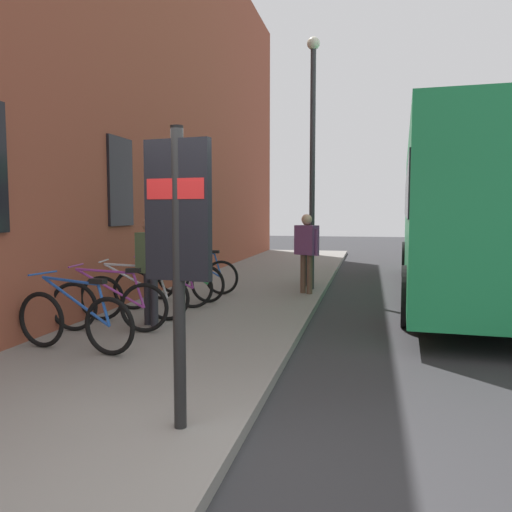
{
  "coord_description": "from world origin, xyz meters",
  "views": [
    {
      "loc": [
        -3.26,
        -0.97,
        1.86
      ],
      "look_at": [
        4.05,
        0.64,
        1.22
      ],
      "focal_mm": 36.46,
      "sensor_mm": 36.0,
      "label": 1
    }
  ],
  "objects_px": {
    "bicycle_by_door": "(135,296)",
    "street_lamp": "(313,143)",
    "bicycle_under_window": "(184,281)",
    "bicycle_beside_lamp": "(198,276)",
    "pedestrian_crossing_street": "(307,245)",
    "pedestrian_by_facade": "(150,260)",
    "transit_info_sign": "(178,230)",
    "pedestrian_near_bus": "(307,244)",
    "bicycle_far_end": "(75,320)",
    "city_bus": "(467,209)",
    "bicycle_leaning_wall": "(109,305)",
    "bicycle_mid_rack": "(164,287)"
  },
  "relations": [
    {
      "from": "bicycle_far_end",
      "to": "bicycle_mid_rack",
      "type": "height_order",
      "value": "same"
    },
    {
      "from": "transit_info_sign",
      "to": "bicycle_under_window",
      "type": "bearing_deg",
      "value": 20.03
    },
    {
      "from": "bicycle_leaning_wall",
      "to": "pedestrian_by_facade",
      "type": "xyz_separation_m",
      "value": [
        0.52,
        -0.42,
        0.62
      ]
    },
    {
      "from": "pedestrian_by_facade",
      "to": "street_lamp",
      "type": "bearing_deg",
      "value": -24.83
    },
    {
      "from": "bicycle_far_end",
      "to": "bicycle_beside_lamp",
      "type": "height_order",
      "value": "same"
    },
    {
      "from": "bicycle_by_door",
      "to": "bicycle_under_window",
      "type": "bearing_deg",
      "value": -3.71
    },
    {
      "from": "bicycle_under_window",
      "to": "street_lamp",
      "type": "xyz_separation_m",
      "value": [
        2.12,
        -2.25,
        2.85
      ]
    },
    {
      "from": "bicycle_leaning_wall",
      "to": "street_lamp",
      "type": "height_order",
      "value": "street_lamp"
    },
    {
      "from": "bicycle_leaning_wall",
      "to": "bicycle_under_window",
      "type": "relative_size",
      "value": 1.0
    },
    {
      "from": "bicycle_leaning_wall",
      "to": "city_bus",
      "type": "height_order",
      "value": "city_bus"
    },
    {
      "from": "bicycle_far_end",
      "to": "bicycle_leaning_wall",
      "type": "height_order",
      "value": "same"
    },
    {
      "from": "bicycle_mid_rack",
      "to": "pedestrian_crossing_street",
      "type": "bearing_deg",
      "value": -44.57
    },
    {
      "from": "bicycle_by_door",
      "to": "pedestrian_by_facade",
      "type": "relative_size",
      "value": 1.06
    },
    {
      "from": "bicycle_mid_rack",
      "to": "bicycle_by_door",
      "type": "bearing_deg",
      "value": 176.28
    },
    {
      "from": "bicycle_beside_lamp",
      "to": "transit_info_sign",
      "type": "height_order",
      "value": "transit_info_sign"
    },
    {
      "from": "bicycle_far_end",
      "to": "pedestrian_near_bus",
      "type": "xyz_separation_m",
      "value": [
        6.35,
        -2.13,
        0.6
      ]
    },
    {
      "from": "bicycle_under_window",
      "to": "transit_info_sign",
      "type": "xyz_separation_m",
      "value": [
        -5.63,
        -2.05,
        1.21
      ]
    },
    {
      "from": "pedestrian_near_bus",
      "to": "city_bus",
      "type": "bearing_deg",
      "value": -93.18
    },
    {
      "from": "bicycle_far_end",
      "to": "pedestrian_by_facade",
      "type": "distance_m",
      "value": 1.73
    },
    {
      "from": "bicycle_by_door",
      "to": "bicycle_beside_lamp",
      "type": "relative_size",
      "value": 0.98
    },
    {
      "from": "bicycle_leaning_wall",
      "to": "pedestrian_crossing_street",
      "type": "distance_m",
      "value": 4.81
    },
    {
      "from": "bicycle_leaning_wall",
      "to": "pedestrian_by_facade",
      "type": "relative_size",
      "value": 1.07
    },
    {
      "from": "bicycle_leaning_wall",
      "to": "bicycle_mid_rack",
      "type": "bearing_deg",
      "value": -2.87
    },
    {
      "from": "pedestrian_by_facade",
      "to": "pedestrian_near_bus",
      "type": "relative_size",
      "value": 1.02
    },
    {
      "from": "bicycle_leaning_wall",
      "to": "bicycle_mid_rack",
      "type": "relative_size",
      "value": 1.04
    },
    {
      "from": "bicycle_by_door",
      "to": "city_bus",
      "type": "distance_m",
      "value": 7.26
    },
    {
      "from": "bicycle_under_window",
      "to": "pedestrian_near_bus",
      "type": "distance_m",
      "value": 3.4
    },
    {
      "from": "bicycle_mid_rack",
      "to": "bicycle_beside_lamp",
      "type": "relative_size",
      "value": 0.95
    },
    {
      "from": "bicycle_by_door",
      "to": "city_bus",
      "type": "xyz_separation_m",
      "value": [
        4.3,
        -5.67,
        1.41
      ]
    },
    {
      "from": "bicycle_leaning_wall",
      "to": "pedestrian_near_bus",
      "type": "height_order",
      "value": "pedestrian_near_bus"
    },
    {
      "from": "bicycle_by_door",
      "to": "pedestrian_by_facade",
      "type": "bearing_deg",
      "value": -124.74
    },
    {
      "from": "bicycle_leaning_wall",
      "to": "bicycle_beside_lamp",
      "type": "xyz_separation_m",
      "value": [
        3.58,
        -0.13,
        0.0
      ]
    },
    {
      "from": "bicycle_by_door",
      "to": "street_lamp",
      "type": "bearing_deg",
      "value": -30.68
    },
    {
      "from": "pedestrian_by_facade",
      "to": "street_lamp",
      "type": "xyz_separation_m",
      "value": [
        4.28,
        -1.98,
        2.24
      ]
    },
    {
      "from": "bicycle_leaning_wall",
      "to": "street_lamp",
      "type": "bearing_deg",
      "value": -26.58
    },
    {
      "from": "bicycle_by_door",
      "to": "transit_info_sign",
      "type": "height_order",
      "value": "transit_info_sign"
    },
    {
      "from": "bicycle_beside_lamp",
      "to": "pedestrian_near_bus",
      "type": "height_order",
      "value": "pedestrian_near_bus"
    },
    {
      "from": "street_lamp",
      "to": "bicycle_by_door",
      "type": "bearing_deg",
      "value": 149.32
    },
    {
      "from": "bicycle_leaning_wall",
      "to": "transit_info_sign",
      "type": "distance_m",
      "value": 3.87
    },
    {
      "from": "bicycle_under_window",
      "to": "transit_info_sign",
      "type": "bearing_deg",
      "value": -159.97
    },
    {
      "from": "bicycle_under_window",
      "to": "pedestrian_by_facade",
      "type": "xyz_separation_m",
      "value": [
        -2.16,
        -0.27,
        0.62
      ]
    },
    {
      "from": "bicycle_mid_rack",
      "to": "bicycle_beside_lamp",
      "type": "bearing_deg",
      "value": -1.19
    },
    {
      "from": "bicycle_under_window",
      "to": "bicycle_mid_rack",
      "type": "bearing_deg",
      "value": 176.3
    },
    {
      "from": "pedestrian_by_facade",
      "to": "bicycle_by_door",
      "type": "bearing_deg",
      "value": 55.26
    },
    {
      "from": "bicycle_mid_rack",
      "to": "city_bus",
      "type": "relative_size",
      "value": 0.16
    },
    {
      "from": "bicycle_far_end",
      "to": "transit_info_sign",
      "type": "bearing_deg",
      "value": -131.99
    },
    {
      "from": "bicycle_far_end",
      "to": "transit_info_sign",
      "type": "relative_size",
      "value": 0.73
    },
    {
      "from": "bicycle_under_window",
      "to": "bicycle_beside_lamp",
      "type": "relative_size",
      "value": 0.99
    },
    {
      "from": "bicycle_far_end",
      "to": "street_lamp",
      "type": "xyz_separation_m",
      "value": [
        5.86,
        -2.29,
        2.85
      ]
    },
    {
      "from": "bicycle_under_window",
      "to": "pedestrian_crossing_street",
      "type": "relative_size",
      "value": 1.04
    }
  ]
}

